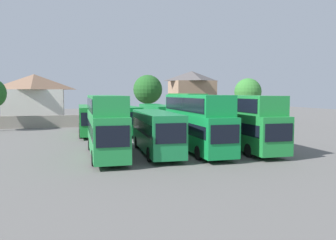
{
  "coord_description": "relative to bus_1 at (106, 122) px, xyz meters",
  "views": [
    {
      "loc": [
        -8.46,
        -28.04,
        5.1
      ],
      "look_at": [
        0.0,
        3.0,
        2.59
      ],
      "focal_mm": 37.23,
      "sensor_mm": 36.0,
      "label": 1
    }
  ],
  "objects": [
    {
      "name": "ground",
      "position": [
        5.99,
        17.94,
        -2.76
      ],
      "size": [
        140.0,
        140.0,
        0.0
      ],
      "primitive_type": "plane",
      "color": "#605E5B"
    },
    {
      "name": "house_terrace_left",
      "position": [
        -8.6,
        32.99,
        1.41
      ],
      "size": [
        9.62,
        7.41,
        8.15
      ],
      "color": "silver",
      "rests_on": "ground"
    },
    {
      "name": "bus_2",
      "position": [
        4.16,
        0.07,
        -0.76
      ],
      "size": [
        2.84,
        10.71,
        3.51
      ],
      "rotation": [
        0.0,
        0.0,
        -1.6
      ],
      "color": "#1A7F42",
      "rests_on": "ground"
    },
    {
      "name": "depot_boundary_wall",
      "position": [
        5.99,
        25.54,
        -1.86
      ],
      "size": [
        56.0,
        0.5,
        1.8
      ],
      "primitive_type": "cube",
      "color": "gray",
      "rests_on": "ground"
    },
    {
      "name": "bus_4",
      "position": [
        12.07,
        0.26,
        -0.01
      ],
      "size": [
        2.7,
        11.89,
        4.87
      ],
      "rotation": [
        0.0,
        0.0,
        -1.57
      ],
      "color": "#218B3B",
      "rests_on": "ground"
    },
    {
      "name": "bus_3",
      "position": [
        7.78,
        0.2,
        0.02
      ],
      "size": [
        2.58,
        11.7,
        4.93
      ],
      "rotation": [
        0.0,
        0.0,
        -1.57
      ],
      "color": "#128B3F",
      "rests_on": "ground"
    },
    {
      "name": "tree_left_of_lot",
      "position": [
        25.16,
        23.54,
        2.48
      ],
      "size": [
        4.38,
        4.38,
        7.47
      ],
      "color": "brown",
      "rests_on": "ground"
    },
    {
      "name": "tree_right_of_lot",
      "position": [
        9.39,
        28.04,
        2.87
      ],
      "size": [
        4.76,
        4.76,
        8.04
      ],
      "color": "brown",
      "rests_on": "ground"
    },
    {
      "name": "bus_7",
      "position": [
        7.9,
        15.32,
        -0.74
      ],
      "size": [
        2.54,
        11.71,
        3.54
      ],
      "rotation": [
        0.0,
        0.0,
        -1.57
      ],
      "color": "#118437",
      "rests_on": "ground"
    },
    {
      "name": "bus_8",
      "position": [
        11.82,
        15.31,
        0.06
      ],
      "size": [
        3.25,
        12.16,
        5.01
      ],
      "rotation": [
        0.0,
        0.0,
        -1.64
      ],
      "color": "#1F8A30",
      "rests_on": "ground"
    },
    {
      "name": "bus_1",
      "position": [
        0.0,
        0.0,
        0.0
      ],
      "size": [
        2.64,
        11.32,
        4.89
      ],
      "rotation": [
        0.0,
        0.0,
        -1.58
      ],
      "color": "#218C40",
      "rests_on": "ground"
    },
    {
      "name": "bus_5",
      "position": [
        -0.51,
        15.45,
        -0.76
      ],
      "size": [
        2.78,
        11.78,
        3.51
      ],
      "rotation": [
        0.0,
        0.0,
        -1.58
      ],
      "color": "#1B8A32",
      "rests_on": "ground"
    },
    {
      "name": "bus_6",
      "position": [
        3.46,
        15.17,
        -0.78
      ],
      "size": [
        3.17,
        11.04,
        3.47
      ],
      "rotation": [
        0.0,
        0.0,
        -1.51
      ],
      "color": "#118E35",
      "rests_on": "ground"
    },
    {
      "name": "house_terrace_centre",
      "position": [
        18.8,
        33.23,
        1.87
      ],
      "size": [
        7.61,
        7.24,
        9.11
      ],
      "color": "#9E7A60",
      "rests_on": "ground"
    }
  ]
}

